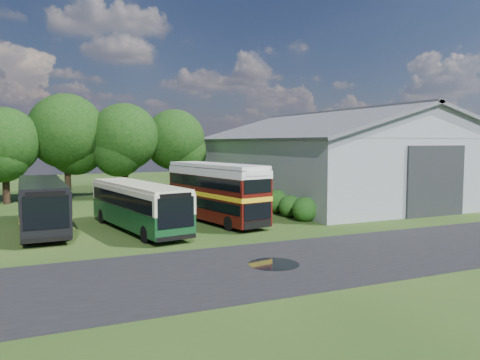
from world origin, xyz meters
name	(u,v)px	position (x,y,z in m)	size (l,w,h in m)	color
ground	(272,247)	(0.00, 0.00, 0.00)	(120.00, 120.00, 0.00)	#1B3511
asphalt_road	(359,254)	(3.00, -3.00, 0.00)	(60.00, 8.00, 0.02)	black
puddle	(274,265)	(-1.50, -3.00, 0.00)	(2.20, 2.20, 0.01)	black
storage_shed	(335,153)	(15.00, 15.98, 4.17)	(18.80, 24.80, 8.15)	gray
tree_left_b	(4,142)	(-13.00, 23.50, 5.25)	(5.78, 5.78, 8.16)	black
tree_mid	(66,132)	(-8.00, 24.80, 6.18)	(6.80, 6.80, 9.60)	black
tree_right_a	(125,137)	(-3.00, 23.80, 5.69)	(6.26, 6.26, 8.83)	black
tree_right_b	(174,140)	(2.00, 24.60, 5.44)	(5.98, 5.98, 8.45)	black
shrub_front	(305,221)	(5.60, 6.00, 0.00)	(1.70, 1.70, 1.70)	#194714
shrub_mid	(290,217)	(5.60, 8.00, 0.00)	(1.60, 1.60, 1.60)	#194714
shrub_back	(276,213)	(5.60, 10.00, 0.00)	(1.80, 1.80, 1.80)	#194714
bus_green_single	(138,205)	(-5.20, 7.18, 1.49)	(4.10, 10.39, 2.80)	black
bus_maroon_double	(216,193)	(0.05, 7.97, 1.92)	(4.03, 9.22, 3.84)	black
bus_dark_single	(42,204)	(-10.42, 9.59, 1.57)	(2.73, 10.75, 2.95)	black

